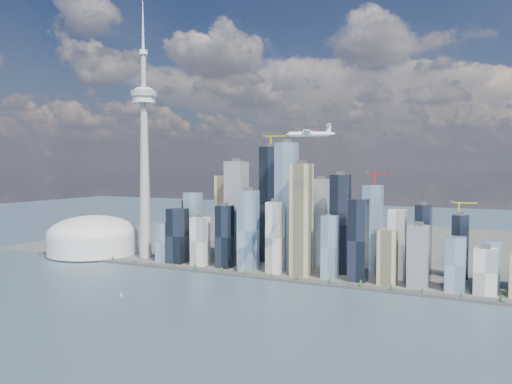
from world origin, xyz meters
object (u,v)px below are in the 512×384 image
at_px(needle_tower, 144,150).
at_px(dome_stadium, 93,237).
at_px(airplane, 310,133).
at_px(sailboat_west, 121,295).

bearing_deg(needle_tower, dome_stadium, -175.91).
xyz_separation_m(dome_stadium, airplane, (565.72, -129.09, 211.68)).
relative_size(needle_tower, sailboat_west, 60.24).
distance_m(airplane, sailboat_west, 382.53).
relative_size(dome_stadium, sailboat_west, 21.88).
bearing_deg(dome_stadium, needle_tower, 4.09).
relative_size(dome_stadium, airplane, 2.69).
bearing_deg(airplane, dome_stadium, 150.65).
distance_m(needle_tower, airplane, 448.13).
height_order(airplane, sailboat_west, airplane).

